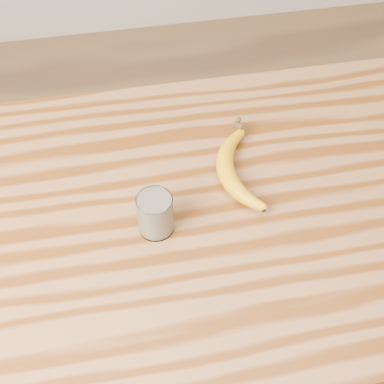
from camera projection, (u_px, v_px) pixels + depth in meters
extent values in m
plane|color=brown|center=(228.00, 366.00, 1.80)|extent=(4.00, 4.00, 0.00)
cube|color=#935F35|center=(250.00, 207.00, 1.11)|extent=(1.20, 0.80, 0.04)
cylinder|color=brown|center=(36.00, 235.00, 1.61)|extent=(0.06, 0.06, 0.86)
cylinder|color=brown|center=(374.00, 185.00, 1.74)|extent=(0.06, 0.06, 0.86)
cylinder|color=white|center=(155.00, 214.00, 1.02)|extent=(0.07, 0.07, 0.09)
torus|color=white|center=(154.00, 200.00, 0.99)|extent=(0.07, 0.07, 0.00)
cylinder|color=beige|center=(155.00, 214.00, 1.02)|extent=(0.07, 0.07, 0.08)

